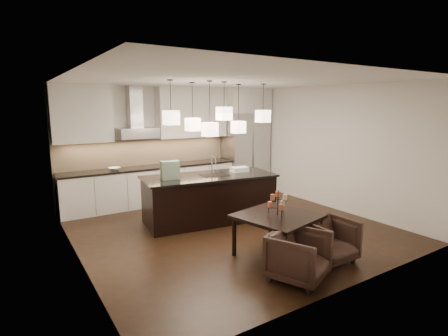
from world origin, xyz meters
TOP-DOWN VIEW (x-y plane):
  - floor at (0.00, 0.00)m, footprint 5.50×5.50m
  - ceiling at (0.00, 0.00)m, footprint 5.50×5.50m
  - wall_back at (0.00, 2.76)m, footprint 5.50×0.02m
  - wall_front at (0.00, -2.76)m, footprint 5.50×0.02m
  - wall_left at (-2.76, 0.00)m, footprint 0.02×5.50m
  - wall_right at (2.76, 0.00)m, footprint 0.02×5.50m
  - refrigerator at (2.10, 2.38)m, footprint 1.20×0.72m
  - fridge_panel at (2.10, 2.38)m, footprint 1.26×0.72m
  - lower_cabinets at (-0.62, 2.43)m, footprint 4.21×0.62m
  - countertop at (-0.62, 2.43)m, footprint 4.21×0.66m
  - backsplash at (-0.62, 2.73)m, footprint 4.21×0.02m
  - upper_cab_left at (-2.10, 2.57)m, footprint 1.25×0.35m
  - upper_cab_right at (0.55, 2.57)m, footprint 1.85×0.35m
  - hood_canopy at (-0.93, 2.48)m, footprint 0.90×0.52m
  - hood_chimney at (-0.93, 2.59)m, footprint 0.30×0.28m
  - fruit_bowl at (-1.52, 2.38)m, footprint 0.27×0.27m
  - island_body at (-0.10, 0.60)m, footprint 2.70×1.38m
  - island_top at (-0.10, 0.60)m, footprint 2.79×1.47m
  - faucet at (0.01, 0.69)m, footprint 0.14×0.26m
  - tote_bag at (-0.92, 0.68)m, footprint 0.37×0.23m
  - food_container at (0.64, 0.59)m, footprint 0.38×0.29m
  - dining_table at (-0.08, -1.48)m, footprint 1.33×1.33m
  - candelabra at (-0.08, -1.48)m, footprint 0.38×0.38m
  - candle_a at (0.04, -1.45)m, footprint 0.08×0.08m
  - candle_b at (-0.17, -1.38)m, footprint 0.08×0.08m
  - candle_c at (-0.12, -1.59)m, footprint 0.08×0.08m
  - candle_d at (-0.00, -1.38)m, footprint 0.08×0.08m
  - candle_e at (-0.20, -1.48)m, footprint 0.08×0.08m
  - candle_f at (-0.04, -1.58)m, footprint 0.08×0.08m
  - armchair_left at (-0.35, -2.22)m, footprint 0.95×0.96m
  - armchair_right at (0.46, -2.04)m, footprint 0.70×0.72m
  - pendant_a at (-0.98, 0.45)m, footprint 0.24×0.24m
  - pendant_b at (-0.34, 0.84)m, footprint 0.24×0.24m
  - pendant_c at (0.11, 0.36)m, footprint 0.24×0.24m
  - pendant_d at (0.76, 0.81)m, footprint 0.24×0.24m
  - pendant_e at (1.13, 0.43)m, footprint 0.24×0.24m
  - pendant_f at (-0.24, 0.31)m, footprint 0.24×0.24m

SIDE VIEW (x-z plane):
  - floor at x=0.00m, z-range -0.02..0.00m
  - armchair_right at x=0.46m, z-range 0.00..0.65m
  - armchair_left at x=-0.35m, z-range 0.00..0.67m
  - dining_table at x=-0.08m, z-range 0.00..0.67m
  - lower_cabinets at x=-0.62m, z-range 0.00..0.88m
  - island_body at x=-0.10m, z-range 0.00..0.91m
  - candle_a at x=0.04m, z-range 0.78..0.87m
  - candle_b at x=-0.17m, z-range 0.78..0.87m
  - candle_c at x=-0.12m, z-range 0.78..0.87m
  - candelabra at x=-0.08m, z-range 0.67..1.06m
  - countertop at x=-0.62m, z-range 0.88..0.92m
  - island_top at x=-0.10m, z-range 0.91..0.95m
  - fruit_bowl at x=-1.52m, z-range 0.92..0.98m
  - candle_d at x=0.00m, z-range 0.92..1.01m
  - candle_e at x=-0.20m, z-range 0.92..1.01m
  - candle_f at x=-0.04m, z-range 0.92..1.01m
  - food_container at x=0.64m, z-range 0.95..1.05m
  - refrigerator at x=2.10m, z-range 0.00..2.15m
  - tote_bag at x=-0.92m, z-range 0.95..1.30m
  - faucet at x=0.01m, z-range 0.95..1.34m
  - backsplash at x=-0.62m, z-range 0.92..1.55m
  - wall_back at x=0.00m, z-range 0.00..2.80m
  - wall_front at x=0.00m, z-range 0.00..2.80m
  - wall_left at x=-2.76m, z-range 0.00..2.80m
  - wall_right at x=2.76m, z-range 0.00..2.80m
  - hood_canopy at x=-0.93m, z-range 1.60..1.84m
  - pendant_d at x=0.76m, z-range 1.76..2.02m
  - pendant_f at x=-0.24m, z-range 1.77..2.03m
  - pendant_b at x=-0.34m, z-range 1.84..2.10m
  - pendant_e at x=1.13m, z-range 1.99..2.25m
  - pendant_a at x=-0.98m, z-range 2.00..2.26m
  - upper_cab_left at x=-2.10m, z-range 1.55..2.80m
  - upper_cab_right at x=0.55m, z-range 1.55..2.80m
  - pendant_c at x=0.11m, z-range 2.06..2.32m
  - hood_chimney at x=-0.93m, z-range 1.84..2.80m
  - fridge_panel at x=2.10m, z-range 2.15..2.80m
  - ceiling at x=0.00m, z-range 2.80..2.82m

